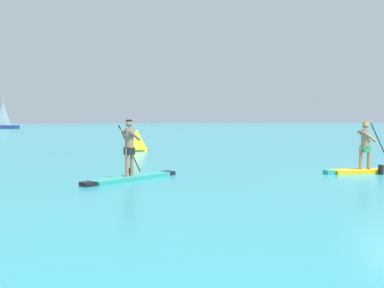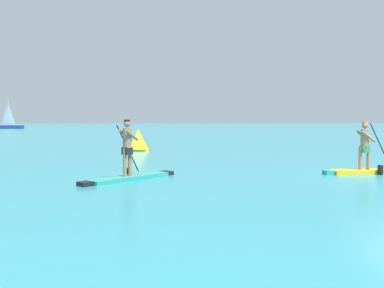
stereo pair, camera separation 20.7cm
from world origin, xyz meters
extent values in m
cube|color=teal|center=(-8.25, 1.53, 0.06)|extent=(2.60, 2.04, 0.12)
cube|color=black|center=(-6.97, 2.41, 0.06)|extent=(0.51, 0.52, 0.12)
cube|color=black|center=(-9.54, 0.65, 0.06)|extent=(0.48, 0.48, 0.12)
cylinder|color=#997051|center=(-8.23, 1.54, 0.54)|extent=(0.11, 0.11, 0.85)
cylinder|color=#997051|center=(-8.39, 1.43, 0.54)|extent=(0.11, 0.11, 0.85)
cube|color=black|center=(-8.31, 1.49, 0.88)|extent=(0.34, 0.33, 0.22)
cylinder|color=#997051|center=(-8.31, 1.49, 1.26)|extent=(0.26, 0.26, 0.58)
sphere|color=#997051|center=(-8.31, 1.49, 1.68)|extent=(0.21, 0.21, 0.21)
cylinder|color=black|center=(-8.31, 1.49, 1.78)|extent=(0.18, 0.18, 0.06)
cylinder|color=#997051|center=(-8.36, 1.64, 1.35)|extent=(0.47, 0.41, 0.40)
cylinder|color=#997051|center=(-8.19, 1.39, 1.35)|extent=(0.47, 0.41, 0.40)
cylinder|color=black|center=(-8.24, 2.00, 0.90)|extent=(0.75, 0.56, 1.51)
cube|color=black|center=(-8.24, 2.00, 0.14)|extent=(0.18, 0.21, 0.32)
cube|color=yellow|center=(-0.40, 1.09, 0.07)|extent=(2.42, 0.77, 0.13)
cube|color=teal|center=(-1.73, 1.20, 0.07)|extent=(0.32, 0.36, 0.13)
cylinder|color=#997051|center=(-0.31, 1.08, 0.52)|extent=(0.11, 0.11, 0.77)
cylinder|color=#997051|center=(-0.60, 1.10, 0.52)|extent=(0.11, 0.11, 0.77)
cube|color=#338C4C|center=(-0.46, 1.09, 0.82)|extent=(0.28, 0.24, 0.22)
cylinder|color=#997051|center=(-0.46, 1.09, 1.19)|extent=(0.26, 0.26, 0.57)
sphere|color=#997051|center=(-0.46, 1.09, 1.61)|extent=(0.21, 0.21, 0.21)
cylinder|color=orange|center=(-0.46, 1.09, 1.71)|extent=(0.18, 0.18, 0.06)
cylinder|color=#997051|center=(-0.39, 1.24, 1.25)|extent=(0.52, 0.14, 0.42)
cylinder|color=#997051|center=(-0.42, 0.93, 1.25)|extent=(0.52, 0.14, 0.42)
cylinder|color=black|center=(-0.14, 0.68, 0.92)|extent=(0.84, 0.11, 1.56)
cube|color=black|center=(-0.14, 0.68, 0.15)|extent=(0.10, 0.21, 0.32)
pyramid|color=yellow|center=(-6.50, 13.62, 0.63)|extent=(1.69, 1.69, 1.26)
torus|color=olive|center=(-6.50, 13.62, 0.06)|extent=(1.44, 1.44, 0.12)
cube|color=navy|center=(-25.10, 82.93, 0.36)|extent=(6.28, 3.59, 0.71)
cylinder|color=#B2B2B7|center=(-25.10, 82.93, 3.57)|extent=(0.12, 0.12, 5.72)
pyramid|color=white|center=(-25.10, 82.93, 3.15)|extent=(2.25, 1.73, 4.68)
camera|label=1|loc=(-9.71, -10.93, 1.79)|focal=39.04mm
camera|label=2|loc=(-9.51, -10.98, 1.79)|focal=39.04mm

